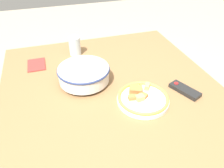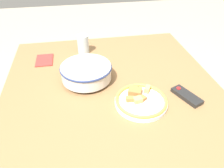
{
  "view_description": "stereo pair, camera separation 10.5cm",
  "coord_description": "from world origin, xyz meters",
  "px_view_note": "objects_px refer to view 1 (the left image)",
  "views": [
    {
      "loc": [
        0.8,
        -0.25,
        1.42
      ],
      "look_at": [
        -0.0,
        -0.01,
        0.8
      ],
      "focal_mm": 35.0,
      "sensor_mm": 36.0,
      "label": 1
    },
    {
      "loc": [
        0.82,
        -0.15,
        1.42
      ],
      "look_at": [
        -0.0,
        -0.01,
        0.8
      ],
      "focal_mm": 35.0,
      "sensor_mm": 36.0,
      "label": 2
    }
  ],
  "objects_px": {
    "noodle_bowl": "(84,74)",
    "food_plate": "(142,98)",
    "tv_remote": "(185,90)",
    "drinking_glass": "(75,46)"
  },
  "relations": [
    {
      "from": "noodle_bowl",
      "to": "food_plate",
      "type": "distance_m",
      "value": 0.32
    },
    {
      "from": "food_plate",
      "to": "tv_remote",
      "type": "bearing_deg",
      "value": 90.8
    },
    {
      "from": "tv_remote",
      "to": "food_plate",
      "type": "bearing_deg",
      "value": 157.64
    },
    {
      "from": "noodle_bowl",
      "to": "tv_remote",
      "type": "distance_m",
      "value": 0.51
    },
    {
      "from": "food_plate",
      "to": "drinking_glass",
      "type": "height_order",
      "value": "drinking_glass"
    },
    {
      "from": "noodle_bowl",
      "to": "drinking_glass",
      "type": "height_order",
      "value": "drinking_glass"
    },
    {
      "from": "tv_remote",
      "to": "drinking_glass",
      "type": "relative_size",
      "value": 1.42
    },
    {
      "from": "noodle_bowl",
      "to": "food_plate",
      "type": "bearing_deg",
      "value": 45.32
    },
    {
      "from": "food_plate",
      "to": "drinking_glass",
      "type": "xyz_separation_m",
      "value": [
        -0.54,
        -0.22,
        0.04
      ]
    },
    {
      "from": "tv_remote",
      "to": "drinking_glass",
      "type": "bearing_deg",
      "value": 106.85
    }
  ]
}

